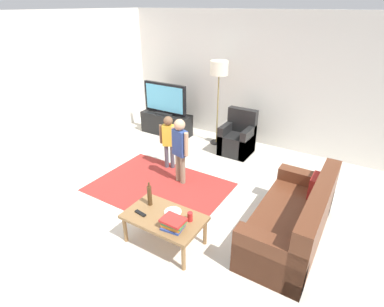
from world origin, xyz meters
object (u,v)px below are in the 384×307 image
object	(u,v)px
coffee_table	(164,219)
bottle	(150,195)
plate	(173,212)
book_stack	(173,223)
tv_remote	(140,213)
armchair	(238,139)
child_center	(180,146)
floor_lamp	(219,73)
soda_can	(190,217)
tv_stand	(167,124)
couch	(296,222)
child_near_tv	(169,138)
tv	(165,99)

from	to	relation	value
coffee_table	bottle	xyz separation A→B (m)	(-0.30, 0.10, 0.19)
plate	book_stack	bearing A→B (deg)	-53.48
tv_remote	armchair	bearing A→B (deg)	98.09
child_center	coffee_table	bearing A→B (deg)	-63.91
armchair	tv_remote	size ratio (longest dim) A/B	5.29
plate	coffee_table	bearing A→B (deg)	-112.73
plate	floor_lamp	bearing A→B (deg)	107.35
child_center	book_stack	size ratio (longest dim) A/B	4.06
child_center	book_stack	xyz separation A→B (m)	(0.88, -1.46, -0.21)
child_center	soda_can	world-z (taller)	child_center
tv_stand	soda_can	world-z (taller)	soda_can
floor_lamp	bottle	world-z (taller)	floor_lamp
child_center	coffee_table	distance (m)	1.53
floor_lamp	bottle	bearing A→B (deg)	-78.98
couch	soda_can	size ratio (longest dim) A/B	15.00
coffee_table	tv_remote	world-z (taller)	tv_remote
child_near_tv	soda_can	bearing A→B (deg)	-47.38
soda_can	book_stack	bearing A→B (deg)	-114.06
tv	tv_remote	distance (m)	3.62
couch	soda_can	bearing A→B (deg)	-142.93
couch	child_center	size ratio (longest dim) A/B	1.56
tv_stand	child_near_tv	distance (m)	1.71
bottle	armchair	bearing A→B (deg)	89.98
couch	child_near_tv	world-z (taller)	child_near_tv
coffee_table	book_stack	distance (m)	0.28
tv	bottle	distance (m)	3.41
child_near_tv	bottle	bearing A→B (deg)	-62.39
plate	soda_can	bearing A→B (deg)	-4.24
child_near_tv	book_stack	size ratio (longest dim) A/B	3.60
child_center	bottle	world-z (taller)	child_center
floor_lamp	plate	size ratio (longest dim) A/B	8.09
child_near_tv	plate	bearing A→B (deg)	-52.87
bottle	child_near_tv	bearing A→B (deg)	117.61
coffee_table	plate	distance (m)	0.14
tv	floor_lamp	world-z (taller)	floor_lamp
child_near_tv	soda_can	world-z (taller)	child_near_tv
tv_remote	soda_can	xyz separation A→B (m)	(0.60, 0.22, 0.05)
armchair	child_near_tv	bearing A→B (deg)	-122.69
book_stack	armchair	bearing A→B (deg)	99.73
book_stack	child_near_tv	bearing A→B (deg)	127.05
book_stack	coffee_table	bearing A→B (deg)	152.89
coffee_table	tv_remote	bearing A→B (deg)	-156.80
soda_can	tv	bearing A→B (deg)	130.80
tv	armchair	distance (m)	1.92
tv_remote	plate	xyz separation A→B (m)	(0.33, 0.24, -0.00)
tv	child_center	distance (m)	2.19
tv_stand	plate	distance (m)	3.60
book_stack	bottle	distance (m)	0.57
floor_lamp	armchair	bearing A→B (deg)	-17.96
couch	child_near_tv	bearing A→B (deg)	163.54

